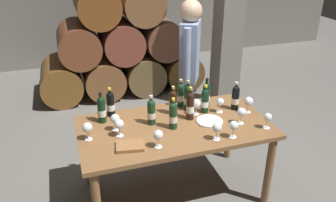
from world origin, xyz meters
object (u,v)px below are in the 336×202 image
wine_glass_2 (249,102)px  wine_glass_3 (217,128)px  dining_table (175,134)px  wine_glass_9 (196,104)px  wine_bottle_1 (205,100)px  wine_bottle_8 (188,97)px  wine_glass_8 (158,135)px  wine_bottle_10 (173,115)px  wine_glass_6 (220,102)px  wine_bottle_6 (190,105)px  wine_glass_10 (241,113)px  wine_glass_1 (119,125)px  wine_bottle_0 (151,112)px  wine_bottle_2 (181,95)px  serving_plate (210,121)px  wine_bottle_9 (206,95)px  wine_bottle_7 (111,104)px  tasting_notebook (130,146)px  wine_glass_7 (87,128)px  wine_bottle_5 (235,97)px  wine_bottle_3 (173,102)px  wine_glass_4 (234,126)px  sommelier_presenting (190,63)px  wine_bottle_4 (102,109)px

wine_glass_2 → wine_glass_3: 0.60m
dining_table → wine_glass_9: bearing=28.4°
wine_bottle_1 → wine_glass_2: (0.39, -0.13, -0.01)m
wine_bottle_8 → wine_glass_8: size_ratio=1.97×
wine_bottle_10 → wine_glass_6: 0.54m
wine_bottle_6 → wine_glass_10: size_ratio=2.07×
wine_glass_1 → wine_glass_8: (0.26, -0.26, -0.00)m
wine_bottle_0 → wine_glass_1: (-0.31, -0.12, -0.01)m
wine_bottle_2 → serving_plate: (0.14, -0.38, -0.12)m
wine_glass_1 → wine_bottle_9: bearing=17.2°
dining_table → wine_glass_6: size_ratio=11.58×
wine_glass_1 → wine_glass_10: 1.08m
wine_bottle_7 → wine_glass_10: 1.19m
wine_bottle_9 → wine_glass_10: size_ratio=1.96×
wine_glass_1 → tasting_notebook: 0.22m
wine_glass_8 → wine_glass_9: (0.49, 0.42, 0.00)m
wine_glass_7 → wine_bottle_5: bearing=5.1°
wine_bottle_3 → wine_glass_9: (0.20, -0.08, -0.01)m
wine_bottle_7 → wine_bottle_8: size_ratio=0.93×
wine_bottle_9 → wine_glass_3: 0.60m
wine_bottle_7 → wine_glass_8: 0.70m
wine_bottle_9 → tasting_notebook: 0.99m
wine_bottle_1 → wine_bottle_5: size_ratio=0.99×
wine_bottle_0 → wine_glass_1: wine_bottle_0 is taller
dining_table → wine_glass_4: bearing=-40.0°
wine_bottle_3 → wine_bottle_5: wine_bottle_5 is taller
dining_table → sommelier_presenting: size_ratio=0.99×
wine_bottle_2 → wine_bottle_9: wine_bottle_9 is taller
wine_glass_3 → sommelier_presenting: bearing=81.2°
wine_bottle_6 → sommelier_presenting: (0.25, 0.67, 0.15)m
sommelier_presenting → wine_bottle_4: bearing=-154.6°
wine_bottle_4 → sommelier_presenting: bearing=25.4°
wine_glass_8 → serving_plate: size_ratio=0.64×
wine_bottle_4 → wine_glass_9: bearing=-8.4°
wine_bottle_6 → wine_glass_3: wine_bottle_6 is taller
wine_glass_3 → wine_bottle_3: bearing=109.9°
wine_bottle_5 → wine_glass_2: (0.08, -0.10, -0.01)m
wine_bottle_7 → wine_glass_3: (0.76, -0.68, -0.01)m
wine_bottle_3 → wine_bottle_4: 0.66m
wine_bottle_5 → tasting_notebook: 1.17m
wine_glass_1 → wine_bottle_0: bearing=20.9°
dining_table → wine_glass_2: (0.74, 0.03, 0.20)m
wine_bottle_4 → wine_bottle_5: bearing=-6.2°
wine_bottle_10 → wine_glass_1: size_ratio=1.85×
wine_glass_10 → serving_plate: wine_glass_10 is taller
wine_bottle_10 → sommelier_presenting: (0.45, 0.78, 0.16)m
wine_glass_4 → wine_glass_2: bearing=46.4°
wine_glass_2 → wine_glass_10: (-0.17, -0.17, -0.00)m
wine_glass_4 → wine_glass_3: bearing=175.1°
dining_table → wine_bottle_1: bearing=24.2°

